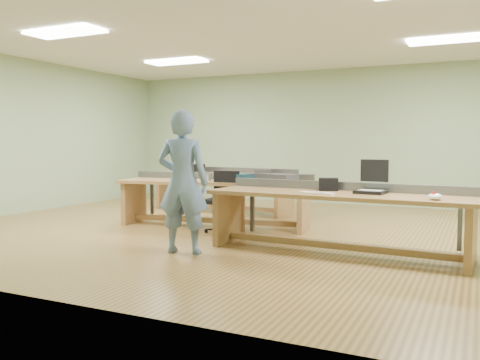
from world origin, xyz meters
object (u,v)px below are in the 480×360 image
(workbench_front, at_px, (338,208))
(workbench_mid, at_px, (215,192))
(task_chair, at_px, (222,210))
(parts_bin_grey, at_px, (280,178))
(person, at_px, (183,182))
(laptop_base, at_px, (370,192))
(camera_bag, at_px, (328,184))
(drinks_can, at_px, (209,177))
(workbench_back, at_px, (223,183))
(mug, at_px, (216,178))
(parts_bin_teal, at_px, (239,178))

(workbench_front, relative_size, workbench_mid, 1.02)
(task_chair, bearing_deg, parts_bin_grey, 29.68)
(person, xyz_separation_m, laptop_base, (2.11, 0.88, -0.11))
(task_chair, bearing_deg, camera_bag, -17.73)
(drinks_can, bearing_deg, workbench_mid, 61.26)
(workbench_mid, relative_size, workbench_back, 1.06)
(task_chair, bearing_deg, drinks_can, 138.37)
(workbench_mid, relative_size, parts_bin_grey, 6.57)
(workbench_back, relative_size, drinks_can, 26.76)
(workbench_front, height_order, workbench_mid, same)
(workbench_front, xyz_separation_m, workbench_mid, (-2.33, 1.14, -0.00))
(workbench_back, bearing_deg, parts_bin_grey, -35.50)
(camera_bag, relative_size, drinks_can, 2.11)
(workbench_front, xyz_separation_m, task_chair, (-1.97, 0.70, -0.22))
(workbench_front, distance_m, mug, 2.52)
(task_chair, relative_size, mug, 7.70)
(person, height_order, laptop_base, person)
(workbench_back, xyz_separation_m, parts_bin_teal, (1.23, -1.84, 0.26))
(camera_bag, xyz_separation_m, task_chair, (-1.79, 0.47, -0.49))
(task_chair, distance_m, mug, 0.67)
(task_chair, bearing_deg, parts_bin_teal, 61.29)
(workbench_mid, xyz_separation_m, parts_bin_teal, (0.50, -0.14, 0.25))
(mug, bearing_deg, workbench_front, -25.36)
(parts_bin_teal, distance_m, mug, 0.45)
(workbench_mid, distance_m, person, 2.07)
(laptop_base, distance_m, drinks_can, 2.93)
(workbench_mid, xyz_separation_m, camera_bag, (2.15, -0.91, 0.27))
(person, relative_size, camera_bag, 7.36)
(drinks_can, bearing_deg, laptop_base, -19.22)
(laptop_base, bearing_deg, parts_bin_teal, 164.51)
(workbench_front, height_order, task_chair, task_chair)
(workbench_front, distance_m, parts_bin_teal, 2.09)
(parts_bin_grey, distance_m, mug, 1.06)
(person, relative_size, task_chair, 1.90)
(workbench_front, distance_m, parts_bin_grey, 1.71)
(laptop_base, distance_m, parts_bin_grey, 1.95)
(person, xyz_separation_m, parts_bin_teal, (-0.10, 1.81, -0.07))
(workbench_mid, distance_m, drinks_can, 0.27)
(workbench_front, bearing_deg, mug, 157.88)
(parts_bin_grey, bearing_deg, laptop_base, -35.00)
(workbench_mid, relative_size, parts_bin_teal, 8.56)
(laptop_base, distance_m, task_chair, 2.47)
(workbench_front, bearing_deg, workbench_back, 140.41)
(workbench_back, bearing_deg, mug, -59.55)
(parts_bin_teal, height_order, parts_bin_grey, parts_bin_grey)
(task_chair, relative_size, drinks_can, 8.19)
(parts_bin_grey, xyz_separation_m, mug, (-1.06, -0.11, -0.02))
(person, bearing_deg, parts_bin_teal, -99.43)
(workbench_mid, bearing_deg, parts_bin_teal, -23.91)
(laptop_base, xyz_separation_m, task_chair, (-2.35, 0.63, -0.43))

